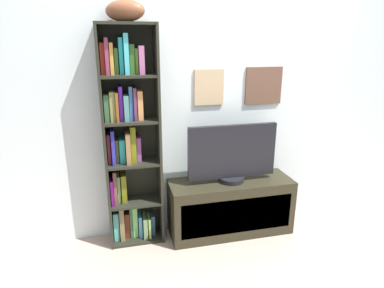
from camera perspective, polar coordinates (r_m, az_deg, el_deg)
back_wall at (r=2.88m, az=3.13°, el=7.57°), size 4.80×0.08×2.34m
bookshelf at (r=2.71m, az=-10.95°, el=0.34°), size 0.45×0.24×1.79m
football at (r=2.58m, az=-11.52°, el=21.63°), size 0.33×0.27×0.15m
tv_stand at (r=3.02m, az=6.63°, el=-10.65°), size 1.09×0.37×0.49m
television at (r=2.83m, az=6.97°, el=-1.73°), size 0.77×0.22×0.50m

